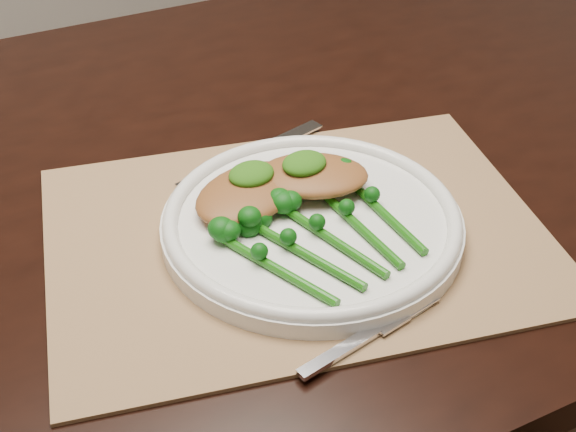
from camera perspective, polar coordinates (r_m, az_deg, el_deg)
dining_table at (r=1.16m, az=-5.85°, el=-12.24°), size 1.73×1.16×0.75m
placemat at (r=0.81m, az=0.61°, el=-1.31°), size 0.59×0.52×0.00m
dinner_plate at (r=0.80m, az=1.72°, el=-0.38°), size 0.30×0.30×0.03m
knife at (r=0.91m, az=-3.55°, el=3.93°), size 0.21×0.04×0.01m
fork at (r=0.71m, az=6.51°, el=-7.90°), size 0.16×0.02×0.00m
chicken_fillet_left at (r=0.81m, az=-2.82°, el=1.67°), size 0.14×0.11×0.03m
chicken_fillet_right at (r=0.83m, az=1.76°, el=2.91°), size 0.14×0.13×0.02m
pesto_dollop_left at (r=0.81m, az=-2.63°, el=3.00°), size 0.05×0.04×0.02m
pesto_dollop_right at (r=0.82m, az=1.17°, el=3.76°), size 0.05×0.04×0.02m
broccolini_bundle at (r=0.76m, az=3.17°, el=-1.69°), size 0.17×0.18×0.04m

